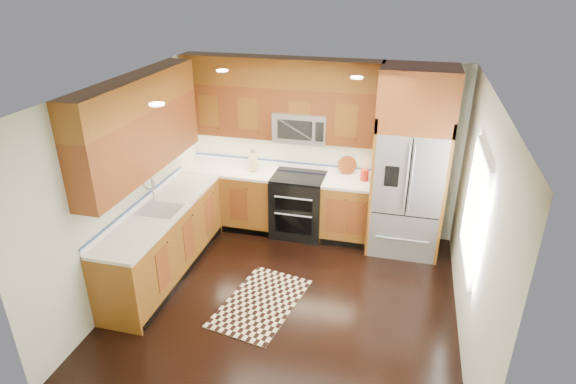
% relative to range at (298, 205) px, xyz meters
% --- Properties ---
extents(ground, '(4.00, 4.00, 0.00)m').
position_rel_range_xyz_m(ground, '(0.25, -1.67, -0.47)').
color(ground, black).
rests_on(ground, ground).
extents(wall_back, '(4.00, 0.02, 2.60)m').
position_rel_range_xyz_m(wall_back, '(0.25, 0.33, 0.83)').
color(wall_back, silver).
rests_on(wall_back, ground).
extents(wall_left, '(0.02, 4.00, 2.60)m').
position_rel_range_xyz_m(wall_left, '(-1.75, -1.67, 0.83)').
color(wall_left, silver).
rests_on(wall_left, ground).
extents(wall_right, '(0.02, 4.00, 2.60)m').
position_rel_range_xyz_m(wall_right, '(2.25, -1.67, 0.83)').
color(wall_right, silver).
rests_on(wall_right, ground).
extents(window, '(0.04, 1.10, 1.30)m').
position_rel_range_xyz_m(window, '(2.23, -1.47, 0.93)').
color(window, white).
rests_on(window, ground).
extents(base_cabinets, '(2.85, 3.00, 0.90)m').
position_rel_range_xyz_m(base_cabinets, '(-0.98, -0.77, -0.02)').
color(base_cabinets, '#92591C').
rests_on(base_cabinets, ground).
extents(countertop, '(2.86, 3.01, 0.04)m').
position_rel_range_xyz_m(countertop, '(-0.84, -0.65, 0.45)').
color(countertop, silver).
rests_on(countertop, base_cabinets).
extents(upper_cabinets, '(2.85, 3.00, 1.15)m').
position_rel_range_xyz_m(upper_cabinets, '(-0.90, -0.58, 1.56)').
color(upper_cabinets, brown).
rests_on(upper_cabinets, ground).
extents(range, '(0.76, 0.67, 0.95)m').
position_rel_range_xyz_m(range, '(0.00, 0.00, 0.00)').
color(range, black).
rests_on(range, ground).
extents(microwave, '(0.76, 0.40, 0.42)m').
position_rel_range_xyz_m(microwave, '(-0.00, 0.13, 1.19)').
color(microwave, '#B2B2B7').
rests_on(microwave, ground).
extents(refrigerator, '(0.98, 0.75, 2.60)m').
position_rel_range_xyz_m(refrigerator, '(1.55, -0.04, 0.83)').
color(refrigerator, '#B2B2B7').
rests_on(refrigerator, ground).
extents(sink_faucet, '(0.54, 0.44, 0.37)m').
position_rel_range_xyz_m(sink_faucet, '(-1.48, -1.44, 0.52)').
color(sink_faucet, '#B2B2B7').
rests_on(sink_faucet, countertop).
extents(rug, '(1.03, 1.46, 0.01)m').
position_rel_range_xyz_m(rug, '(-0.05, -1.79, -0.46)').
color(rug, black).
rests_on(rug, ground).
extents(knife_block, '(0.15, 0.18, 0.32)m').
position_rel_range_xyz_m(knife_block, '(-0.73, 0.09, 0.60)').
color(knife_block, tan).
rests_on(knife_block, countertop).
extents(utensil_crock, '(0.12, 0.12, 0.34)m').
position_rel_range_xyz_m(utensil_crock, '(0.94, 0.09, 0.59)').
color(utensil_crock, '#B02215').
rests_on(utensil_crock, countertop).
extents(cutting_board, '(0.35, 0.35, 0.02)m').
position_rel_range_xyz_m(cutting_board, '(0.66, 0.27, 0.48)').
color(cutting_board, brown).
rests_on(cutting_board, countertop).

